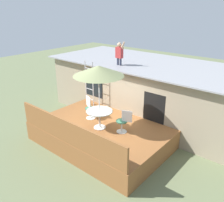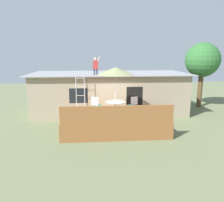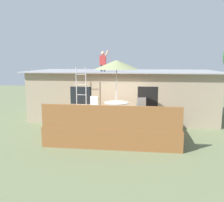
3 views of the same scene
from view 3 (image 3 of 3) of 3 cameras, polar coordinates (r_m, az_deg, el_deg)
ground_plane at (r=11.08m, az=0.87°, el=-8.00°), size 40.00×40.00×0.00m
house at (r=14.28m, az=2.54°, el=1.62°), size 10.50×4.50×2.74m
deck at (r=10.97m, az=0.87°, el=-6.01°), size 5.34×3.75×0.80m
deck_railing at (r=9.00m, az=-0.45°, el=-3.87°), size 5.24×0.08×0.90m
patio_table at (r=10.50m, az=1.03°, el=-1.18°), size 1.04×1.04×0.74m
patio_umbrella at (r=10.32m, az=1.06°, el=8.47°), size 1.90×1.90×2.54m
step_ladder at (r=12.09m, az=-7.21°, el=2.63°), size 0.52×0.04×2.20m
person_figure at (r=12.91m, az=-2.11°, el=9.58°), size 0.47×0.20×1.11m
patio_chair_left at (r=11.07m, az=-3.65°, el=-1.33°), size 0.60×0.44×0.92m
patio_chair_right at (r=10.78m, az=6.23°, el=-1.66°), size 0.60×0.44×0.92m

